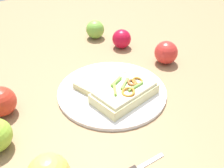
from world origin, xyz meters
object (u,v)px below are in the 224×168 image
(plate, at_px, (112,91))
(apple_1, at_px, (166,53))
(apple_0, at_px, (122,39))
(apple_5, at_px, (1,102))
(sandwich, at_px, (125,92))
(apple_3, at_px, (95,29))
(bread_slice_side, at_px, (100,80))

(plate, relative_size, apple_1, 4.02)
(apple_0, height_order, apple_5, apple_5)
(sandwich, distance_m, apple_1, 0.25)
(plate, distance_m, apple_1, 0.24)
(apple_3, bearing_deg, bread_slice_side, 152.01)
(sandwich, relative_size, apple_5, 2.44)
(plate, bearing_deg, apple_1, -80.35)
(bread_slice_side, relative_size, apple_5, 1.87)
(apple_1, xyz_separation_m, apple_3, (0.29, 0.10, -0.00))
(plate, height_order, apple_0, apple_0)
(bread_slice_side, bearing_deg, sandwich, 82.61)
(sandwich, bearing_deg, apple_0, -133.66)
(sandwich, bearing_deg, bread_slice_side, -89.79)
(bread_slice_side, relative_size, apple_0, 2.08)
(sandwich, bearing_deg, apple_1, -168.74)
(plate, bearing_deg, sandwich, -169.75)
(apple_5, bearing_deg, apple_3, -59.05)
(apple_0, height_order, apple_1, apple_1)
(apple_3, distance_m, apple_5, 0.49)
(apple_0, bearing_deg, apple_5, 105.72)
(sandwich, distance_m, bread_slice_side, 0.10)
(plate, xyz_separation_m, bread_slice_side, (0.05, 0.01, 0.01))
(sandwich, height_order, apple_3, apple_3)
(bread_slice_side, relative_size, apple_3, 2.01)
(apple_5, bearing_deg, bread_slice_side, -97.08)
(plate, distance_m, apple_5, 0.29)
(apple_1, bearing_deg, apple_5, 85.49)
(plate, xyz_separation_m, apple_1, (0.04, -0.24, 0.03))
(bread_slice_side, bearing_deg, apple_0, -156.96)
(sandwich, bearing_deg, apple_5, -34.23)
(bread_slice_side, xyz_separation_m, apple_3, (0.29, -0.15, 0.02))
(sandwich, height_order, apple_1, apple_1)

